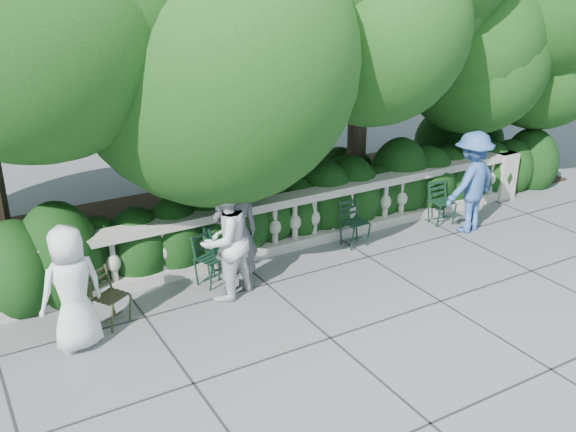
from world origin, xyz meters
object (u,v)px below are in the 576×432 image
person_businessman (72,288)px  person_casual_man (225,240)px  person_woman_grey (236,234)px  person_older_blue (471,182)px  chair_e (359,248)px  chair_weathered (122,327)px  chair_d (219,286)px  chair_c (228,277)px  chair_f (445,226)px

person_businessman → person_casual_man: person_casual_man is taller
person_woman_grey → person_older_blue: bearing=-174.7°
chair_e → chair_weathered: (-4.45, -0.45, 0.00)m
chair_d → person_woman_grey: bearing=-74.1°
chair_c → person_older_blue: (4.76, -0.50, 0.96)m
person_woman_grey → chair_f: bearing=-170.4°
chair_e → chair_weathered: same height
person_businessman → person_older_blue: 7.33m
chair_d → person_older_blue: bearing=-22.8°
chair_c → chair_d: (-0.26, -0.20, 0.00)m
person_woman_grey → person_casual_man: person_woman_grey is taller
person_woman_grey → person_older_blue: size_ratio=1.01×
chair_weathered → person_woman_grey: bearing=-27.4°
chair_f → person_businessman: 7.18m
person_woman_grey → person_businessman: bearing=12.5°
chair_d → chair_f: size_ratio=1.00×
chair_d → person_businessman: 2.52m
person_casual_man → person_older_blue: bearing=156.7°
chair_f → person_older_blue: (0.22, -0.35, 0.96)m
chair_c → chair_e: 2.51m
chair_e → person_woman_grey: 2.76m
chair_e → person_woman_grey: (-2.57, -0.33, 0.96)m
chair_e → person_woman_grey: bearing=-175.8°
chair_f → person_businessman: bearing=-167.5°
chair_f → chair_weathered: bearing=-168.6°
chair_weathered → person_woman_grey: (1.88, 0.13, 0.96)m
chair_e → person_older_blue: (2.25, -0.35, 0.96)m
person_casual_man → chair_d: bearing=-116.2°
person_older_blue → chair_weathered: bearing=-9.2°
chair_d → person_woman_grey: (0.20, -0.28, 0.96)m
chair_weathered → person_woman_grey: 2.11m
chair_d → person_casual_man: bearing=-111.9°
person_businessman → chair_d: bearing=-178.6°
chair_f → person_older_blue: 1.04m
chair_c → chair_e: (2.50, -0.15, 0.00)m
chair_e → person_businessman: 5.18m
chair_c → person_businessman: bearing=-172.9°
chair_f → person_woman_grey: size_ratio=0.44×
person_casual_man → person_woman_grey: bearing=169.1°
chair_e → person_casual_man: bearing=-175.4°
chair_weathered → person_woman_grey: size_ratio=0.44×
chair_e → person_older_blue: 2.47m
person_businessman → person_woman_grey: 2.52m
chair_c → chair_d: same height
chair_weathered → person_casual_man: size_ratio=0.45×
chair_f → chair_e: bearing=-172.6°
chair_d → person_businessman: size_ratio=0.49×
chair_d → person_businessman: person_businessman is taller
person_businessman → person_woman_grey: person_woman_grey is taller
chair_d → person_older_blue: 5.12m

